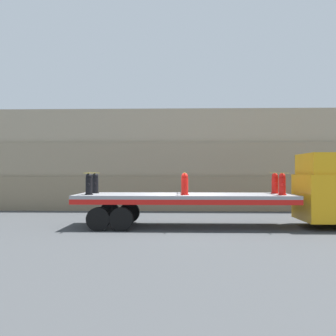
{
  "coord_description": "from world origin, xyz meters",
  "views": [
    {
      "loc": [
        -0.22,
        -15.52,
        2.27
      ],
      "look_at": [
        -0.69,
        0.0,
        2.44
      ],
      "focal_mm": 40.0,
      "sensor_mm": 36.0,
      "label": 1
    }
  ],
  "objects": [
    {
      "name": "fire_hydrant_red_near_2",
      "position": [
        3.86,
        -0.56,
        1.78
      ],
      "size": [
        0.34,
        0.49,
        0.87
      ],
      "color": "red",
      "rests_on": "flatbed_trailer"
    },
    {
      "name": "ground_plane",
      "position": [
        0.0,
        0.0,
        0.0
      ],
      "size": [
        120.0,
        120.0,
        0.0
      ],
      "primitive_type": "plane",
      "color": "#3F4244"
    },
    {
      "name": "fire_hydrant_red_near_1",
      "position": [
        0.0,
        -0.56,
        1.78
      ],
      "size": [
        0.34,
        0.49,
        0.87
      ],
      "color": "red",
      "rests_on": "flatbed_trailer"
    },
    {
      "name": "truck_cab",
      "position": [
        6.1,
        0.0,
        1.51
      ],
      "size": [
        2.56,
        2.66,
        3.03
      ],
      "color": "orange",
      "rests_on": "ground_plane"
    },
    {
      "name": "cargo_strap_middle",
      "position": [
        0.0,
        0.0,
        2.23
      ],
      "size": [
        0.05,
        2.76,
        0.01
      ],
      "color": "yellow",
      "rests_on": "fire_hydrant_red_near_1"
    },
    {
      "name": "fire_hydrant_red_far_2",
      "position": [
        3.86,
        0.56,
        1.78
      ],
      "size": [
        0.34,
        0.49,
        0.87
      ],
      "color": "red",
      "rests_on": "flatbed_trailer"
    },
    {
      "name": "fire_hydrant_black_near_0",
      "position": [
        -3.86,
        -0.56,
        1.78
      ],
      "size": [
        0.34,
        0.49,
        0.87
      ],
      "color": "black",
      "rests_on": "flatbed_trailer"
    },
    {
      "name": "flatbed_trailer",
      "position": [
        -0.65,
        0.0,
        1.09
      ],
      "size": [
        8.92,
        2.66,
        1.35
      ],
      "color": "gray",
      "rests_on": "ground_plane"
    },
    {
      "name": "cargo_strap_front",
      "position": [
        3.86,
        0.0,
        2.23
      ],
      "size": [
        0.05,
        2.76,
        0.01
      ],
      "color": "yellow",
      "rests_on": "fire_hydrant_red_near_2"
    },
    {
      "name": "cargo_strap_rear",
      "position": [
        -3.86,
        0.0,
        2.23
      ],
      "size": [
        0.05,
        2.76,
        0.01
      ],
      "color": "yellow",
      "rests_on": "fire_hydrant_black_near_0"
    },
    {
      "name": "fire_hydrant_black_far_0",
      "position": [
        -3.86,
        0.56,
        1.78
      ],
      "size": [
        0.34,
        0.49,
        0.87
      ],
      "color": "black",
      "rests_on": "flatbed_trailer"
    },
    {
      "name": "rock_cliff",
      "position": [
        0.0,
        7.74,
        3.0
      ],
      "size": [
        60.0,
        3.3,
        6.01
      ],
      "color": "#84755B",
      "rests_on": "ground_plane"
    },
    {
      "name": "fire_hydrant_red_far_1",
      "position": [
        0.0,
        0.56,
        1.78
      ],
      "size": [
        0.34,
        0.49,
        0.87
      ],
      "color": "red",
      "rests_on": "flatbed_trailer"
    }
  ]
}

